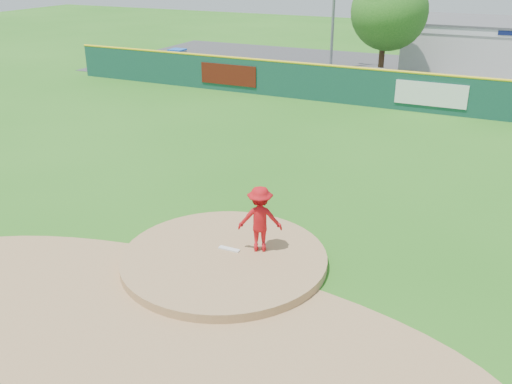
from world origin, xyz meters
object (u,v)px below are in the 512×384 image
at_px(van, 382,83).
at_px(deciduous_tree, 386,6).
at_px(playground_slide, 177,60).
at_px(pitcher, 260,219).

relative_size(van, deciduous_tree, 0.74).
height_order(van, playground_slide, van).
height_order(pitcher, playground_slide, pitcher).
distance_m(van, playground_slide, 14.53).
relative_size(pitcher, van, 0.33).
xyz_separation_m(van, playground_slide, (-14.49, 1.08, -0.00)).
distance_m(pitcher, playground_slide, 26.52).
distance_m(pitcher, van, 20.07).
xyz_separation_m(pitcher, van, (-1.59, 20.00, -0.39)).
distance_m(playground_slide, deciduous_tree, 14.24).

